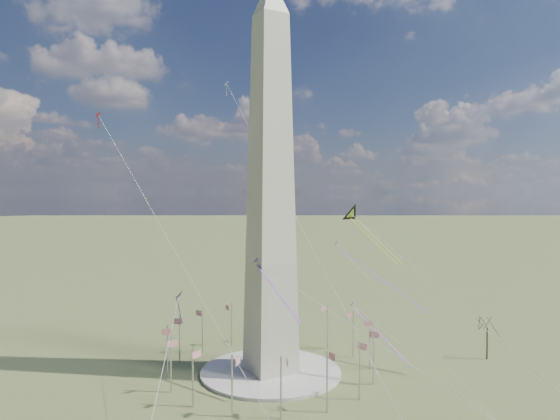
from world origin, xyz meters
name	(u,v)px	position (x,y,z in m)	size (l,w,h in m)	color
ground	(271,373)	(0.00, 0.00, 0.00)	(2000.00, 2000.00, 0.00)	#525D2E
plaza	(271,372)	(0.00, 0.00, 0.40)	(36.00, 36.00, 0.80)	beige
washington_monument	(271,186)	(0.00, 0.00, 47.95)	(15.56, 15.56, 100.00)	beige
flagpole_ring	(271,345)	(0.00, 0.00, 7.27)	(54.40, 54.40, 13.00)	#B5B6BC
tree_near	(487,326)	(57.94, -18.91, 9.44)	(7.57, 7.57, 13.24)	#4A392D
kite_delta_black	(354,217)	(36.67, 14.21, 38.72)	(9.45, 21.35, 17.39)	black
kite_diamond_purple	(179,299)	(-22.96, 3.30, 20.85)	(2.24, 2.82, 8.23)	navy
kite_streamer_left	(365,266)	(20.11, -12.92, 27.86)	(14.18, 21.31, 16.70)	red
kite_streamer_mid	(271,283)	(-4.51, -9.06, 25.20)	(3.41, 18.28, 12.57)	red
kite_streamer_right	(372,326)	(28.05, -5.94, 10.05)	(6.33, 19.86, 13.89)	red
kite_small_red	(98,116)	(-37.00, 30.41, 67.19)	(1.21, 1.86, 4.55)	red
kite_small_white	(226,85)	(7.61, 48.24, 83.49)	(1.51, 2.35, 5.15)	silver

